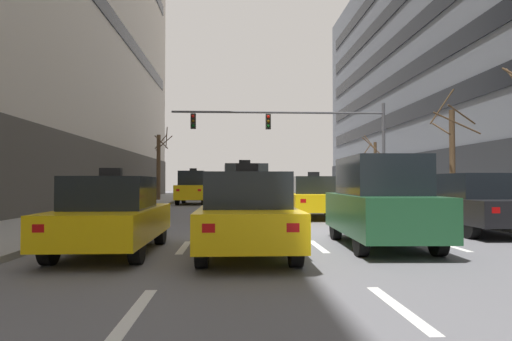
# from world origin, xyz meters

# --- Properties ---
(ground_plane) EXTENTS (120.00, 120.00, 0.00)m
(ground_plane) POSITION_xyz_m (0.00, 0.00, 0.00)
(ground_plane) COLOR slate
(sidewalk_left) EXTENTS (3.97, 80.00, 0.14)m
(sidewalk_left) POSITION_xyz_m (-8.11, 0.00, 0.07)
(sidewalk_left) COLOR gray
(sidewalk_left) RESTS_ON ground
(lane_stripe_l1_s2) EXTENTS (0.16, 2.00, 0.01)m
(lane_stripe_l1_s2) POSITION_xyz_m (-3.06, -8.00, 0.00)
(lane_stripe_l1_s2) COLOR silver
(lane_stripe_l1_s2) RESTS_ON ground
(lane_stripe_l1_s3) EXTENTS (0.16, 2.00, 0.01)m
(lane_stripe_l1_s3) POSITION_xyz_m (-3.06, -3.00, 0.00)
(lane_stripe_l1_s3) COLOR silver
(lane_stripe_l1_s3) RESTS_ON ground
(lane_stripe_l1_s4) EXTENTS (0.16, 2.00, 0.01)m
(lane_stripe_l1_s4) POSITION_xyz_m (-3.06, 2.00, 0.00)
(lane_stripe_l1_s4) COLOR silver
(lane_stripe_l1_s4) RESTS_ON ground
(lane_stripe_l1_s5) EXTENTS (0.16, 2.00, 0.01)m
(lane_stripe_l1_s5) POSITION_xyz_m (-3.06, 7.00, 0.00)
(lane_stripe_l1_s5) COLOR silver
(lane_stripe_l1_s5) RESTS_ON ground
(lane_stripe_l1_s6) EXTENTS (0.16, 2.00, 0.01)m
(lane_stripe_l1_s6) POSITION_xyz_m (-3.06, 12.00, 0.00)
(lane_stripe_l1_s6) COLOR silver
(lane_stripe_l1_s6) RESTS_ON ground
(lane_stripe_l1_s7) EXTENTS (0.16, 2.00, 0.01)m
(lane_stripe_l1_s7) POSITION_xyz_m (-3.06, 17.00, 0.00)
(lane_stripe_l1_s7) COLOR silver
(lane_stripe_l1_s7) RESTS_ON ground
(lane_stripe_l1_s8) EXTENTS (0.16, 2.00, 0.01)m
(lane_stripe_l1_s8) POSITION_xyz_m (-3.06, 22.00, 0.00)
(lane_stripe_l1_s8) COLOR silver
(lane_stripe_l1_s8) RESTS_ON ground
(lane_stripe_l1_s9) EXTENTS (0.16, 2.00, 0.01)m
(lane_stripe_l1_s9) POSITION_xyz_m (-3.06, 27.00, 0.00)
(lane_stripe_l1_s9) COLOR silver
(lane_stripe_l1_s9) RESTS_ON ground
(lane_stripe_l1_s10) EXTENTS (0.16, 2.00, 0.01)m
(lane_stripe_l1_s10) POSITION_xyz_m (-3.06, 32.00, 0.00)
(lane_stripe_l1_s10) COLOR silver
(lane_stripe_l1_s10) RESTS_ON ground
(lane_stripe_l2_s2) EXTENTS (0.16, 2.00, 0.01)m
(lane_stripe_l2_s2) POSITION_xyz_m (0.00, -8.00, 0.00)
(lane_stripe_l2_s2) COLOR silver
(lane_stripe_l2_s2) RESTS_ON ground
(lane_stripe_l2_s3) EXTENTS (0.16, 2.00, 0.01)m
(lane_stripe_l2_s3) POSITION_xyz_m (0.00, -3.00, 0.00)
(lane_stripe_l2_s3) COLOR silver
(lane_stripe_l2_s3) RESTS_ON ground
(lane_stripe_l2_s4) EXTENTS (0.16, 2.00, 0.01)m
(lane_stripe_l2_s4) POSITION_xyz_m (0.00, 2.00, 0.00)
(lane_stripe_l2_s4) COLOR silver
(lane_stripe_l2_s4) RESTS_ON ground
(lane_stripe_l2_s5) EXTENTS (0.16, 2.00, 0.01)m
(lane_stripe_l2_s5) POSITION_xyz_m (0.00, 7.00, 0.00)
(lane_stripe_l2_s5) COLOR silver
(lane_stripe_l2_s5) RESTS_ON ground
(lane_stripe_l2_s6) EXTENTS (0.16, 2.00, 0.01)m
(lane_stripe_l2_s6) POSITION_xyz_m (0.00, 12.00, 0.00)
(lane_stripe_l2_s6) COLOR silver
(lane_stripe_l2_s6) RESTS_ON ground
(lane_stripe_l2_s7) EXTENTS (0.16, 2.00, 0.01)m
(lane_stripe_l2_s7) POSITION_xyz_m (0.00, 17.00, 0.00)
(lane_stripe_l2_s7) COLOR silver
(lane_stripe_l2_s7) RESTS_ON ground
(lane_stripe_l2_s8) EXTENTS (0.16, 2.00, 0.01)m
(lane_stripe_l2_s8) POSITION_xyz_m (0.00, 22.00, 0.00)
(lane_stripe_l2_s8) COLOR silver
(lane_stripe_l2_s8) RESTS_ON ground
(lane_stripe_l2_s9) EXTENTS (0.16, 2.00, 0.01)m
(lane_stripe_l2_s9) POSITION_xyz_m (0.00, 27.00, 0.00)
(lane_stripe_l2_s9) COLOR silver
(lane_stripe_l2_s9) RESTS_ON ground
(lane_stripe_l2_s10) EXTENTS (0.16, 2.00, 0.01)m
(lane_stripe_l2_s10) POSITION_xyz_m (0.00, 32.00, 0.00)
(lane_stripe_l2_s10) COLOR silver
(lane_stripe_l2_s10) RESTS_ON ground
(lane_stripe_l3_s3) EXTENTS (0.16, 2.00, 0.01)m
(lane_stripe_l3_s3) POSITION_xyz_m (3.06, -3.00, 0.00)
(lane_stripe_l3_s3) COLOR silver
(lane_stripe_l3_s3) RESTS_ON ground
(lane_stripe_l3_s4) EXTENTS (0.16, 2.00, 0.01)m
(lane_stripe_l3_s4) POSITION_xyz_m (3.06, 2.00, 0.00)
(lane_stripe_l3_s4) COLOR silver
(lane_stripe_l3_s4) RESTS_ON ground
(lane_stripe_l3_s5) EXTENTS (0.16, 2.00, 0.01)m
(lane_stripe_l3_s5) POSITION_xyz_m (3.06, 7.00, 0.00)
(lane_stripe_l3_s5) COLOR silver
(lane_stripe_l3_s5) RESTS_ON ground
(lane_stripe_l3_s6) EXTENTS (0.16, 2.00, 0.01)m
(lane_stripe_l3_s6) POSITION_xyz_m (3.06, 12.00, 0.00)
(lane_stripe_l3_s6) COLOR silver
(lane_stripe_l3_s6) RESTS_ON ground
(lane_stripe_l3_s7) EXTENTS (0.16, 2.00, 0.01)m
(lane_stripe_l3_s7) POSITION_xyz_m (3.06, 17.00, 0.00)
(lane_stripe_l3_s7) COLOR silver
(lane_stripe_l3_s7) RESTS_ON ground
(lane_stripe_l3_s8) EXTENTS (0.16, 2.00, 0.01)m
(lane_stripe_l3_s8) POSITION_xyz_m (3.06, 22.00, 0.00)
(lane_stripe_l3_s8) COLOR silver
(lane_stripe_l3_s8) RESTS_ON ground
(lane_stripe_l3_s9) EXTENTS (0.16, 2.00, 0.01)m
(lane_stripe_l3_s9) POSITION_xyz_m (3.06, 27.00, 0.00)
(lane_stripe_l3_s9) COLOR silver
(lane_stripe_l3_s9) RESTS_ON ground
(lane_stripe_l3_s10) EXTENTS (0.16, 2.00, 0.01)m
(lane_stripe_l3_s10) POSITION_xyz_m (3.06, 32.00, 0.00)
(lane_stripe_l3_s10) COLOR silver
(lane_stripe_l3_s10) RESTS_ON ground
(taxi_driving_0) EXTENTS (1.86, 4.45, 1.85)m
(taxi_driving_0) POSITION_xyz_m (-1.67, -4.14, 0.82)
(taxi_driving_0) COLOR black
(taxi_driving_0) RESTS_ON ground
(taxi_driving_1) EXTENTS (2.05, 4.60, 2.38)m
(taxi_driving_1) POSITION_xyz_m (-1.48, 5.01, 1.10)
(taxi_driving_1) COLOR black
(taxi_driving_1) RESTS_ON ground
(car_driving_2) EXTENTS (1.93, 4.32, 2.06)m
(car_driving_2) POSITION_xyz_m (1.41, -3.14, 1.03)
(car_driving_2) COLOR black
(car_driving_2) RESTS_ON ground
(taxi_driving_3) EXTENTS (1.79, 4.25, 1.77)m
(taxi_driving_3) POSITION_xyz_m (-4.45, -3.80, 0.79)
(taxi_driving_3) COLOR black
(taxi_driving_3) RESTS_ON ground
(taxi_driving_4) EXTENTS (2.07, 4.67, 2.42)m
(taxi_driving_4) POSITION_xyz_m (-4.67, 17.14, 1.11)
(taxi_driving_4) COLOR black
(taxi_driving_4) RESTS_ON ground
(taxi_driving_5) EXTENTS (2.11, 4.65, 1.90)m
(taxi_driving_5) POSITION_xyz_m (1.38, 5.22, 0.85)
(taxi_driving_5) COLOR black
(taxi_driving_5) RESTS_ON ground
(taxi_driving_6) EXTENTS (1.93, 4.37, 2.27)m
(taxi_driving_6) POSITION_xyz_m (-4.53, 26.01, 1.04)
(taxi_driving_6) COLOR black
(taxi_driving_6) RESTS_ON ground
(car_parked_1) EXTENTS (1.93, 4.61, 1.73)m
(car_parked_1) POSITION_xyz_m (5.08, -0.48, 0.85)
(car_parked_1) COLOR black
(car_parked_1) RESTS_ON ground
(traffic_signal_0) EXTENTS (11.97, 0.35, 5.81)m
(traffic_signal_0) POSITION_xyz_m (2.05, 11.46, 4.35)
(traffic_signal_0) COLOR #4C4C51
(traffic_signal_0) RESTS_ON sidewalk_right
(street_tree_1) EXTENTS (1.61, 1.80, 4.56)m
(street_tree_1) POSITION_xyz_m (7.69, 16.60, 2.41)
(street_tree_1) COLOR #4C3823
(street_tree_1) RESTS_ON sidewalk_right
(street_tree_2) EXTENTS (1.93, 1.97, 5.65)m
(street_tree_2) POSITION_xyz_m (7.69, 5.94, 2.62)
(street_tree_2) COLOR #4C3823
(street_tree_2) RESTS_ON sidewalk_right
(street_tree_3) EXTENTS (1.43, 1.79, 5.56)m
(street_tree_3) POSITION_xyz_m (-7.69, 21.43, 2.78)
(street_tree_3) COLOR #4C3823
(street_tree_3) RESTS_ON sidewalk_left
(pedestrian_0) EXTENTS (0.51, 0.28, 1.53)m
(pedestrian_0) POSITION_xyz_m (8.66, 13.01, 1.01)
(pedestrian_0) COLOR black
(pedestrian_0) RESTS_ON sidewalk_right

